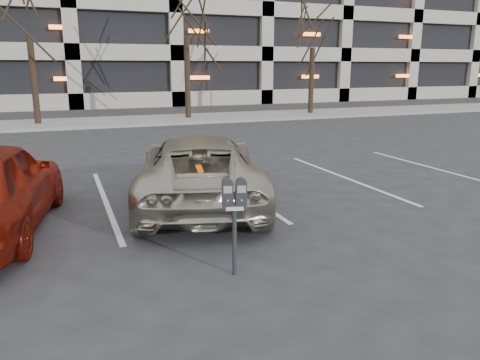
% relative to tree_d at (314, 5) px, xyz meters
% --- Properties ---
extents(ground, '(140.00, 140.00, 0.00)m').
position_rel_tree_d_xyz_m(ground, '(-11.00, -16.00, -5.81)').
color(ground, '#28282B').
rests_on(ground, ground).
extents(sidewalk, '(80.00, 4.00, 0.12)m').
position_rel_tree_d_xyz_m(sidewalk, '(-11.00, 0.00, -5.75)').
color(sidewalk, gray).
rests_on(sidewalk, ground).
extents(stall_lines, '(16.90, 5.20, 0.00)m').
position_rel_tree_d_xyz_m(stall_lines, '(-12.40, -13.70, -5.80)').
color(stall_lines, silver).
rests_on(stall_lines, ground).
extents(tree_d, '(3.54, 3.54, 8.04)m').
position_rel_tree_d_xyz_m(tree_d, '(0.00, 0.00, 0.00)').
color(tree_d, black).
rests_on(tree_d, ground).
extents(parking_meter, '(0.34, 0.20, 1.25)m').
position_rel_tree_d_xyz_m(parking_meter, '(-11.18, -17.78, -4.85)').
color(parking_meter, black).
rests_on(parking_meter, ground).
extents(suv_silver, '(3.41, 5.27, 1.36)m').
position_rel_tree_d_xyz_m(suv_silver, '(-10.68, -14.53, -5.13)').
color(suv_silver, '#B4AD99').
rests_on(suv_silver, ground).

